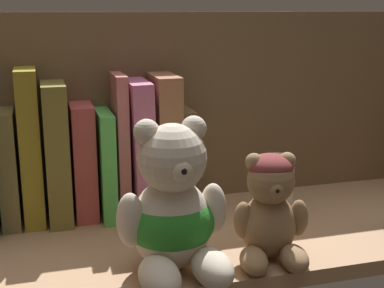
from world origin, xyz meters
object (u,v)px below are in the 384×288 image
Objects in this scene: book_5 at (56,151)px; teddy_bear_smaller at (270,210)px; book_6 at (83,160)px; book_10 at (162,141)px; book_8 at (119,144)px; book_4 at (30,146)px; pillar_candle at (278,185)px; book_11 at (182,157)px; book_7 at (104,162)px; book_3 at (9,166)px; teddy_bear_larger at (173,213)px; book_9 at (138,145)px.

book_5 is 32.64cm from teddy_bear_smaller.
book_10 is at bearing 0.00° from book_6.
book_8 is 26.62cm from teddy_bear_smaller.
book_4 reaches higher than pillar_candle.
book_11 is (15.21, 0.00, -0.69)cm from book_6.
teddy_bear_smaller is (27.75, -21.57, -4.75)cm from book_4.
book_11 is at bearing 0.00° from book_7.
book_6 reaches higher than pillar_candle.
book_4 is 1.10× the size of book_5.
book_5 is 9.19cm from book_8.
pillar_candle is at bearing -15.62° from book_6.
pillar_candle is at bearing -26.04° from book_10.
book_8 reaches higher than book_5.
book_6 reaches higher than teddy_bear_smaller.
book_3 is 1.07× the size of book_11.
teddy_bear_smaller is at bearing -1.51° from teddy_bear_larger.
teddy_bear_larger is (18.81, -21.25, -1.08)cm from book_3.
book_3 is 1.87× the size of pillar_candle.
pillar_candle is at bearing -17.46° from book_7.
book_5 reaches higher than pillar_candle.
book_9 is at bearing 180.00° from book_11.
book_3 is 0.80× the size of book_10.
book_3 is at bearing 145.10° from teddy_bear_smaller.
teddy_bear_smaller is (12.11, -0.32, -0.84)cm from teddy_bear_larger.
book_4 is at bearing 180.00° from book_10.
book_5 is 7.18cm from book_7.
pillar_candle is (19.78, -7.84, -5.63)cm from book_9.
book_9 is 2.26× the size of pillar_candle.
teddy_bear_smaller is (30.92, -21.57, -1.92)cm from book_3.
book_11 is at bearing 0.00° from book_3.
teddy_bear_smaller is (24.20, -21.57, -3.73)cm from book_5.
book_5 is 19.08cm from book_11.
book_6 is at bearing 164.38° from pillar_candle.
book_4 is 12.74cm from book_8.
book_3 is 0.75× the size of book_4.
book_3 is at bearing 180.00° from book_4.
book_7 is 0.76× the size of book_10.
book_9 is at bearing 0.00° from book_6.
teddy_bear_smaller is (8.49, -21.57, -4.05)cm from book_10.
teddy_bear_smaller is 15.79cm from pillar_candle.
pillar_candle is at bearing -31.45° from book_11.
book_3 reaches higher than book_11.
book_7 is 9.21cm from book_10.
book_7 is at bearing 162.54° from pillar_candle.
book_4 is 1.40× the size of book_7.
book_9 is 0.97× the size of book_10.
book_4 is 1.21× the size of teddy_bear_larger.
book_3 is 39.46cm from pillar_candle.
book_7 is (3.12, 0.00, -0.52)cm from book_6.
pillar_candle is at bearing -12.52° from book_4.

